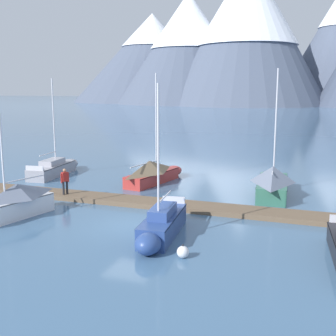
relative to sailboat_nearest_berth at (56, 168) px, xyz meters
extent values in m
plane|color=#426689|center=(11.39, -10.43, -0.57)|extent=(700.00, 700.00, 0.00)
cone|color=#4C566B|center=(-66.01, 195.15, 22.75)|extent=(85.86, 85.86, 46.64)
cone|color=white|center=(-66.01, 195.15, 37.41)|extent=(33.67, 33.67, 17.42)
cone|color=#4C566B|center=(-38.32, 169.84, 24.78)|extent=(67.33, 67.33, 50.70)
cone|color=white|center=(-38.32, 169.84, 37.37)|extent=(35.72, 35.72, 25.62)
cone|color=#4C566B|center=(-10.07, 163.51, 30.25)|extent=(69.82, 69.82, 61.64)
cone|color=white|center=(-10.07, 163.51, 42.86)|extent=(43.43, 43.43, 36.51)
cube|color=brown|center=(11.39, -6.43, -0.42)|extent=(26.82, 2.19, 0.30)
cylinder|color=#38383D|center=(11.38, -7.23, -0.45)|extent=(25.73, 0.54, 0.24)
cylinder|color=#38383D|center=(11.40, -5.63, -0.45)|extent=(25.73, 0.54, 0.24)
cube|color=#93939E|center=(0.06, -0.65, -0.11)|extent=(2.10, 5.51, 0.93)
ellipsoid|color=#93939E|center=(-0.23, 2.41, -0.11)|extent=(1.56, 2.29, 0.88)
cube|color=#424247|center=(0.06, -0.65, 0.32)|extent=(2.13, 5.41, 0.06)
cylinder|color=silver|center=(0.00, 0.03, 3.82)|extent=(0.10, 0.10, 6.93)
cylinder|color=silver|center=(0.11, -1.19, 1.35)|extent=(0.31, 2.46, 0.08)
cube|color=#A0A0AB|center=(0.05, -0.51, 0.57)|extent=(1.35, 2.52, 0.42)
cube|color=silver|center=(0.31, -3.25, 0.54)|extent=(1.45, 0.24, 0.36)
cube|color=silver|center=(4.68, -11.31, -0.04)|extent=(2.59, 4.85, 1.06)
cube|color=slate|center=(4.68, -11.31, 0.45)|extent=(2.61, 4.77, 0.06)
cylinder|color=silver|center=(4.58, -11.73, 3.92)|extent=(0.10, 0.10, 6.86)
cylinder|color=silver|center=(4.90, -10.42, 1.46)|extent=(0.72, 2.65, 0.08)
pyramid|color=slate|center=(4.76, -10.97, 0.88)|extent=(2.62, 4.01, 0.79)
cube|color=#B2332D|center=(8.80, -0.58, -0.14)|extent=(2.55, 5.66, 0.87)
ellipsoid|color=#B2332D|center=(9.43, 2.46, -0.14)|extent=(1.64, 2.24, 0.83)
cube|color=#501614|center=(8.80, -0.58, 0.26)|extent=(2.56, 5.56, 0.06)
cylinder|color=silver|center=(8.92, 0.00, 3.95)|extent=(0.10, 0.10, 7.30)
cylinder|color=silver|center=(8.58, -1.66, 1.06)|extent=(0.76, 3.34, 0.08)
pyramid|color=#7A664C|center=(8.72, -0.98, 0.76)|extent=(2.57, 4.64, 0.91)
cube|color=navy|center=(13.49, -11.30, -0.07)|extent=(1.78, 4.89, 1.00)
ellipsoid|color=navy|center=(13.74, -13.93, -0.07)|extent=(1.26, 1.49, 0.95)
cube|color=#121D39|center=(13.49, -11.30, 0.38)|extent=(1.81, 4.79, 0.06)
cylinder|color=silver|center=(13.57, -12.17, 3.57)|extent=(0.10, 0.10, 6.28)
cylinder|color=silver|center=(13.46, -10.97, 1.26)|extent=(0.30, 2.40, 0.08)
cube|color=#2F4A8A|center=(13.50, -11.42, 0.66)|extent=(1.13, 2.23, 0.47)
cube|color=silver|center=(13.28, -9.00, 0.60)|extent=(1.21, 0.21, 0.36)
cube|color=#336B56|center=(17.75, -1.58, -0.04)|extent=(2.19, 5.74, 1.06)
ellipsoid|color=#336B56|center=(17.55, 1.57, -0.04)|extent=(1.68, 2.04, 1.01)
cube|color=#163027|center=(17.75, -1.58, 0.45)|extent=(2.22, 5.63, 0.06)
cylinder|color=silver|center=(17.68, -0.50, 4.14)|extent=(0.10, 0.10, 7.30)
cylinder|color=silver|center=(17.78, -1.98, 1.27)|extent=(0.27, 2.98, 0.08)
pyramid|color=slate|center=(17.78, -2.00, 0.99)|extent=(2.37, 4.63, 1.01)
cylinder|color=#232328|center=(5.10, -6.86, 0.16)|extent=(0.14, 0.14, 0.86)
cylinder|color=#232328|center=(5.22, -6.63, 0.16)|extent=(0.14, 0.14, 0.86)
cube|color=#B22823|center=(5.16, -6.74, 0.89)|extent=(0.37, 0.44, 0.60)
sphere|color=#A37556|center=(5.16, -6.74, 1.31)|extent=(0.22, 0.22, 0.22)
cylinder|color=#B22823|center=(5.04, -6.96, 0.82)|extent=(0.09, 0.09, 0.62)
cylinder|color=#B22823|center=(5.28, -6.52, 0.82)|extent=(0.09, 0.09, 0.62)
sphere|color=white|center=(15.25, -13.77, -0.31)|extent=(0.52, 0.52, 0.52)
cylinder|color=#262628|center=(15.25, -13.77, -0.01)|extent=(0.06, 0.06, 0.08)
camera|label=1|loc=(20.24, -30.24, 6.46)|focal=46.10mm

